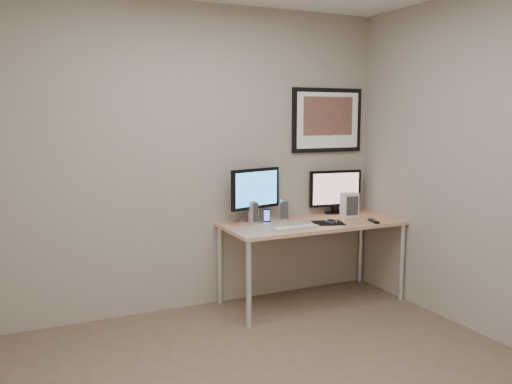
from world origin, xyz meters
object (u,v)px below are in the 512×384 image
framed_art (327,120)px  fan_unit (349,205)px  phone_dock (267,216)px  monitor_tv (335,191)px  speaker_left (252,212)px  desk (312,229)px  speaker_right (284,209)px  keyboard (296,227)px  monitor_large (256,192)px

framed_art → fan_unit: bearing=-70.4°
phone_dock → monitor_tv: bearing=37.4°
monitor_tv → speaker_left: monitor_tv is taller
desk → fan_unit: fan_unit is taller
framed_art → speaker_left: size_ratio=3.82×
speaker_right → fan_unit: (0.62, -0.13, 0.02)m
keyboard → speaker_right: bearing=74.4°
phone_dock → speaker_right: bearing=49.2°
keyboard → speaker_left: bearing=122.4°
fan_unit → monitor_tv: bearing=102.7°
desk → phone_dock: 0.43m
monitor_large → speaker_left: bearing=-159.8°
monitor_tv → phone_dock: (-0.82, -0.18, -0.15)m
monitor_large → desk: bearing=-40.1°
desk → monitor_large: 0.60m
framed_art → monitor_large: (-0.80, -0.12, -0.63)m
speaker_left → phone_dock: speaker_left is taller
speaker_left → framed_art: bearing=-8.9°
keyboard → fan_unit: 0.75m
fan_unit → phone_dock: bearing=-174.8°
framed_art → speaker_right: bearing=-165.7°
desk → monitor_tv: (0.42, 0.28, 0.29)m
speaker_left → keyboard: bearing=-74.3°
framed_art → speaker_left: (-0.85, -0.15, -0.79)m
framed_art → speaker_left: framed_art is taller
desk → keyboard: 0.32m
desk → monitor_tv: 0.58m
monitor_tv → keyboard: size_ratio=1.27×
speaker_right → fan_unit: fan_unit is taller
phone_dock → keyboard: (0.14, -0.26, -0.06)m
framed_art → monitor_large: framed_art is taller
speaker_right → speaker_left: bearing=-159.2°
keyboard → desk: bearing=30.2°
framed_art → monitor_tv: (0.07, -0.05, -0.67)m
monitor_tv → speaker_right: (-0.60, -0.08, -0.13)m
framed_art → keyboard: (-0.61, -0.50, -0.88)m
speaker_right → keyboard: 0.38m
monitor_large → phone_dock: bearing=-81.4°
monitor_tv → fan_unit: 0.24m
desk → phone_dock: bearing=166.7°
phone_dock → fan_unit: bearing=23.2°
monitor_large → fan_unit: 0.92m
monitor_tv → fan_unit: monitor_tv is taller
speaker_left → speaker_right: size_ratio=1.04×
monitor_large → monitor_tv: 0.88m
monitor_large → speaker_right: 0.33m
speaker_right → phone_dock: 0.25m
speaker_left → keyboard: 0.43m
monitor_large → phone_dock: size_ratio=3.80×
speaker_left → speaker_right: 0.33m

